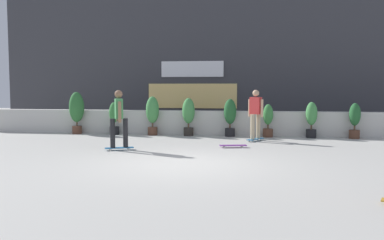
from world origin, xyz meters
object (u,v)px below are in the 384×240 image
at_px(potted_plant_2, 152,113).
at_px(skater_mid_plaza, 119,117).
at_px(skateboard_near_camera, 233,146).
at_px(potted_plant_7, 355,119).
at_px(potted_plant_0, 77,109).
at_px(potted_plant_3, 189,114).
at_px(potted_plant_4, 230,115).
at_px(skater_by_wall_left, 256,113).
at_px(potted_plant_5, 268,120).
at_px(potted_plant_1, 114,117).
at_px(potted_plant_6, 311,118).

relative_size(potted_plant_2, skater_mid_plaza, 0.85).
bearing_deg(skateboard_near_camera, potted_plant_7, 34.81).
bearing_deg(potted_plant_0, skater_mid_plaza, -52.11).
height_order(potted_plant_3, potted_plant_4, potted_plant_3).
xyz_separation_m(potted_plant_3, potted_plant_4, (1.52, 0.00, -0.02)).
bearing_deg(potted_plant_3, potted_plant_0, 180.00).
height_order(potted_plant_7, skater_by_wall_left, skater_by_wall_left).
distance_m(potted_plant_3, potted_plant_4, 1.52).
height_order(potted_plant_5, skateboard_near_camera, potted_plant_5).
relative_size(potted_plant_3, potted_plant_5, 1.18).
height_order(potted_plant_1, potted_plant_6, potted_plant_6).
distance_m(potted_plant_1, potted_plant_4, 4.37).
relative_size(potted_plant_4, potted_plant_5, 1.16).
relative_size(potted_plant_6, skater_by_wall_left, 0.74).
bearing_deg(potted_plant_1, potted_plant_5, 0.00).
relative_size(skater_mid_plaza, skater_by_wall_left, 1.00).
relative_size(potted_plant_0, potted_plant_6, 1.27).
bearing_deg(potted_plant_3, potted_plant_6, 0.00).
xyz_separation_m(potted_plant_2, potted_plant_7, (7.20, 0.00, -0.16)).
bearing_deg(potted_plant_7, potted_plant_6, -180.00).
distance_m(skater_mid_plaza, skater_by_wall_left, 4.62).
relative_size(potted_plant_3, skater_by_wall_left, 0.82).
distance_m(potted_plant_5, skateboard_near_camera, 3.08).
xyz_separation_m(potted_plant_5, potted_plant_6, (1.50, 0.00, 0.08)).
height_order(potted_plant_5, potted_plant_7, potted_plant_7).
relative_size(potted_plant_1, potted_plant_5, 1.04).
height_order(potted_plant_3, potted_plant_5, potted_plant_3).
bearing_deg(potted_plant_2, skateboard_near_camera, -41.97).
distance_m(potted_plant_1, skateboard_near_camera, 5.45).
bearing_deg(potted_plant_3, skater_by_wall_left, -25.96).
distance_m(potted_plant_0, potted_plant_6, 8.72).
height_order(potted_plant_7, skater_mid_plaza, skater_mid_plaza).
relative_size(potted_plant_6, skater_mid_plaza, 0.74).
height_order(potted_plant_4, potted_plant_5, potted_plant_4).
distance_m(potted_plant_1, potted_plant_2, 1.50).
bearing_deg(potted_plant_2, potted_plant_7, 0.00).
bearing_deg(potted_plant_5, potted_plant_7, 0.00).
relative_size(potted_plant_1, potted_plant_7, 0.99).
bearing_deg(potted_plant_1, potted_plant_0, 180.00).
height_order(potted_plant_7, skateboard_near_camera, potted_plant_7).
relative_size(potted_plant_2, potted_plant_6, 1.14).
height_order(skater_by_wall_left, skateboard_near_camera, skater_by_wall_left).
bearing_deg(skateboard_near_camera, potted_plant_6, 47.32).
distance_m(potted_plant_6, skater_mid_plaza, 6.91).
distance_m(potted_plant_0, potted_plant_5, 7.22).
distance_m(potted_plant_2, skater_mid_plaza, 3.80).
height_order(potted_plant_5, potted_plant_6, potted_plant_6).
bearing_deg(potted_plant_5, potted_plant_2, -180.00).
bearing_deg(skater_mid_plaza, potted_plant_5, 41.68).
relative_size(potted_plant_4, skateboard_near_camera, 1.65).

